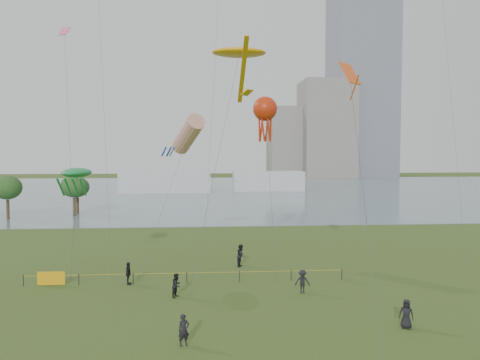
{
  "coord_description": "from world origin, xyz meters",
  "views": [
    {
      "loc": [
        -2.41,
        -21.51,
        9.86
      ],
      "look_at": [
        0.0,
        10.0,
        8.0
      ],
      "focal_mm": 35.0,
      "sensor_mm": 36.0,
      "label": 1
    }
  ],
  "objects": [
    {
      "name": "spectator_f",
      "position": [
        -3.49,
        1.95,
        0.82
      ],
      "size": [
        0.7,
        0.58,
        1.63
      ],
      "primitive_type": "imported",
      "rotation": [
        0.0,
        0.0,
        0.36
      ],
      "color": "black",
      "rests_on": "ground_plane"
    },
    {
      "name": "lake",
      "position": [
        0.0,
        100.0,
        0.02
      ],
      "size": [
        400.0,
        120.0,
        0.08
      ],
      "primitive_type": "cube",
      "color": "slate",
      "rests_on": "ground_plane"
    },
    {
      "name": "spectator_d",
      "position": [
        8.86,
        3.41,
        0.82
      ],
      "size": [
        0.95,
        0.86,
        1.64
      ],
      "primitive_type": "imported",
      "rotation": [
        0.0,
        0.0,
        -0.53
      ],
      "color": "black",
      "rests_on": "ground_plane"
    },
    {
      "name": "pavilion_right",
      "position": [
        14.0,
        98.0,
        2.5
      ],
      "size": [
        18.0,
        7.0,
        5.0
      ],
      "primitive_type": "cube",
      "color": "silver",
      "rests_on": "ground_plane"
    },
    {
      "name": "building_low",
      "position": [
        32.0,
        168.0,
        14.0
      ],
      "size": [
        16.0,
        18.0,
        28.0
      ],
      "primitive_type": "cube",
      "color": "slate",
      "rests_on": "ground_plane"
    },
    {
      "name": "spectator_b",
      "position": [
        4.42,
        10.32,
        0.82
      ],
      "size": [
        1.14,
        0.76,
        1.65
      ],
      "primitive_type": "imported",
      "rotation": [
        0.0,
        0.0,
        -0.14
      ],
      "color": "black",
      "rests_on": "ground_plane"
    },
    {
      "name": "spectator_g",
      "position": [
        0.73,
        18.34,
        0.96
      ],
      "size": [
        0.99,
        1.12,
        1.92
      ],
      "primitive_type": "imported",
      "rotation": [
        0.0,
        0.0,
        1.24
      ],
      "color": "black",
      "rests_on": "ground_plane"
    },
    {
      "name": "kite_creature",
      "position": [
        -12.46,
        16.16,
        8.23
      ],
      "size": [
        2.18,
        4.46,
        8.65
      ],
      "rotation": [
        0.0,
        0.0,
        -0.17
      ],
      "color": "#3F3F42"
    },
    {
      "name": "spectator_c",
      "position": [
        -8.11,
        13.41,
        0.85
      ],
      "size": [
        0.51,
        1.03,
        1.69
      ],
      "primitive_type": "imported",
      "rotation": [
        0.0,
        0.0,
        1.67
      ],
      "color": "black",
      "rests_on": "ground_plane"
    },
    {
      "name": "kite_stingray",
      "position": [
        0.69,
        20.09,
        18.59
      ],
      "size": [
        6.63,
        11.53,
        19.06
      ],
      "rotation": [
        0.0,
        0.0,
        -0.06
      ],
      "color": "#3F3F42"
    },
    {
      "name": "tower",
      "position": [
        62.0,
        168.0,
        60.0
      ],
      "size": [
        24.0,
        24.0,
        120.0
      ],
      "primitive_type": "cube",
      "color": "slate",
      "rests_on": "ground_plane"
    },
    {
      "name": "kite_windsock",
      "position": [
        -3.93,
        22.39,
        11.53
      ],
      "size": [
        5.43,
        10.39,
        13.4
      ],
      "rotation": [
        0.0,
        0.0,
        -0.06
      ],
      "color": "#3F3F42"
    },
    {
      "name": "building_mid",
      "position": [
        46.0,
        162.0,
        19.0
      ],
      "size": [
        20.0,
        20.0,
        38.0
      ],
      "primitive_type": "cube",
      "color": "slate",
      "rests_on": "ground_plane"
    },
    {
      "name": "pavilion_left",
      "position": [
        -12.0,
        95.0,
        3.0
      ],
      "size": [
        22.0,
        8.0,
        6.0
      ],
      "primitive_type": "cube",
      "color": "silver",
      "rests_on": "ground_plane"
    },
    {
      "name": "kite_octopus",
      "position": [
        2.97,
        19.83,
        13.64
      ],
      "size": [
        2.16,
        7.86,
        14.81
      ],
      "rotation": [
        0.0,
        0.0,
        0.25
      ],
      "color": "#3F3F42"
    },
    {
      "name": "kite_delta",
      "position": [
        6.58,
        6.75,
        14.14
      ],
      "size": [
        2.6,
        11.81,
        15.46
      ],
      "rotation": [
        0.0,
        0.0,
        0.37
      ],
      "color": "#3F3F42"
    },
    {
      "name": "fence",
      "position": [
        -9.9,
        13.59,
        0.55
      ],
      "size": [
        24.07,
        0.07,
        1.05
      ],
      "color": "black",
      "rests_on": "ground_plane"
    },
    {
      "name": "ground_plane",
      "position": [
        0.0,
        0.0,
        0.0
      ],
      "size": [
        400.0,
        400.0,
        0.0
      ],
      "primitive_type": "plane",
      "color": "#283E13"
    },
    {
      "name": "spectator_a",
      "position": [
        -4.32,
        10.1,
        0.82
      ],
      "size": [
        0.89,
        0.98,
        1.63
      ],
      "primitive_type": "imported",
      "rotation": [
        0.0,
        0.0,
        1.14
      ],
      "color": "black",
      "rests_on": "ground_plane"
    }
  ]
}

